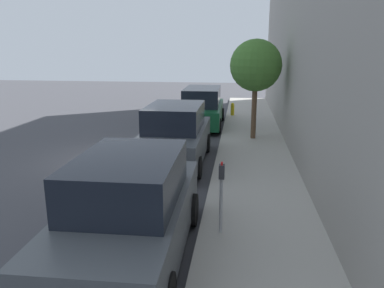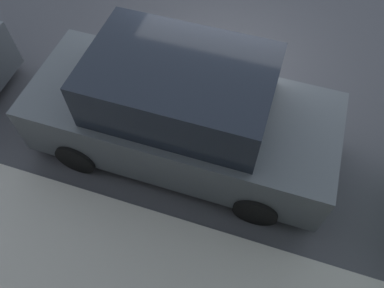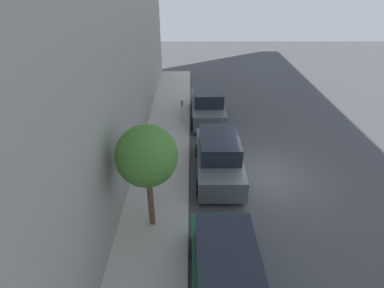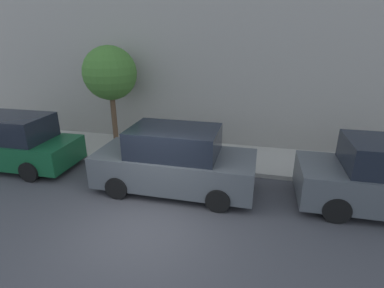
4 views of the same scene
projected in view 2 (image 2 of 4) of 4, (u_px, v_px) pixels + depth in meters
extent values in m
plane|color=#424247|center=(223.00, 65.00, 7.70)|extent=(60.00, 60.00, 0.00)
cube|color=#4C5156|center=(181.00, 122.00, 6.03)|extent=(1.96, 4.80, 0.96)
cube|color=black|center=(180.00, 85.00, 5.29)|extent=(1.73, 2.60, 0.80)
cylinder|color=black|center=(279.00, 115.00, 6.57)|extent=(0.22, 0.68, 0.68)
cylinder|color=black|center=(256.00, 209.00, 5.60)|extent=(0.22, 0.68, 0.68)
cylinder|color=black|center=(123.00, 76.00, 7.06)|extent=(0.22, 0.68, 0.68)
cylinder|color=black|center=(77.00, 156.00, 6.10)|extent=(0.22, 0.68, 0.68)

